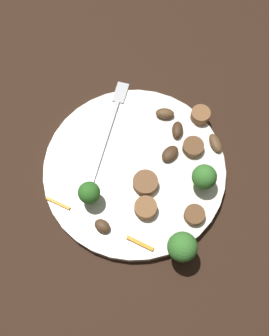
% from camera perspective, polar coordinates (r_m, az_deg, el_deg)
% --- Properties ---
extents(ground_plane, '(1.40, 1.40, 0.00)m').
position_cam_1_polar(ground_plane, '(0.61, 0.00, -0.55)').
color(ground_plane, black).
extents(plate, '(0.26, 0.26, 0.02)m').
position_cam_1_polar(plate, '(0.60, 0.00, -0.28)').
color(plate, white).
rests_on(plate, ground_plane).
extents(fork, '(0.18, 0.02, 0.00)m').
position_cam_1_polar(fork, '(0.62, -3.36, 5.87)').
color(fork, silver).
rests_on(fork, plate).
extents(broccoli_floret_0, '(0.03, 0.03, 0.04)m').
position_cam_1_polar(broccoli_floret_0, '(0.56, -6.23, -3.41)').
color(broccoli_floret_0, '#347525').
rests_on(broccoli_floret_0, plate).
extents(broccoli_floret_1, '(0.04, 0.04, 0.05)m').
position_cam_1_polar(broccoli_floret_1, '(0.54, 6.56, -10.70)').
color(broccoli_floret_1, '#408630').
rests_on(broccoli_floret_1, plate).
extents(broccoli_floret_2, '(0.03, 0.03, 0.05)m').
position_cam_1_polar(broccoli_floret_2, '(0.57, 9.60, -0.82)').
color(broccoli_floret_2, '#408630').
rests_on(broccoli_floret_2, plate).
extents(sausage_slice_0, '(0.05, 0.05, 0.01)m').
position_cam_1_polar(sausage_slice_0, '(0.58, 1.49, -2.06)').
color(sausage_slice_0, brown).
rests_on(sausage_slice_0, plate).
extents(sausage_slice_1, '(0.04, 0.04, 0.02)m').
position_cam_1_polar(sausage_slice_1, '(0.57, 1.52, -5.50)').
color(sausage_slice_1, brown).
rests_on(sausage_slice_1, plate).
extents(sausage_slice_2, '(0.04, 0.04, 0.01)m').
position_cam_1_polar(sausage_slice_2, '(0.61, 8.01, 2.86)').
color(sausage_slice_2, brown).
rests_on(sausage_slice_2, plate).
extents(sausage_slice_3, '(0.03, 0.03, 0.01)m').
position_cam_1_polar(sausage_slice_3, '(0.57, 8.18, -6.37)').
color(sausage_slice_3, brown).
rests_on(sausage_slice_3, plate).
extents(sausage_slice_4, '(0.03, 0.03, 0.02)m').
position_cam_1_polar(sausage_slice_4, '(0.63, 9.00, 7.18)').
color(sausage_slice_4, brown).
rests_on(sausage_slice_4, plate).
extents(mushroom_0, '(0.02, 0.03, 0.01)m').
position_cam_1_polar(mushroom_0, '(0.56, -4.43, -7.90)').
color(mushroom_0, '#4C331E').
rests_on(mushroom_0, plate).
extents(mushroom_1, '(0.03, 0.03, 0.01)m').
position_cam_1_polar(mushroom_1, '(0.62, 11.03, 3.38)').
color(mushroom_1, brown).
rests_on(mushroom_1, plate).
extents(mushroom_2, '(0.02, 0.03, 0.01)m').
position_cam_1_polar(mushroom_2, '(0.63, 4.18, 7.45)').
color(mushroom_2, brown).
rests_on(mushroom_2, plate).
extents(mushroom_3, '(0.03, 0.03, 0.01)m').
position_cam_1_polar(mushroom_3, '(0.60, 4.88, 1.97)').
color(mushroom_3, '#422B19').
rests_on(mushroom_3, plate).
extents(mushroom_4, '(0.03, 0.02, 0.01)m').
position_cam_1_polar(mushroom_4, '(0.62, 5.89, 5.22)').
color(mushroom_4, '#422B19').
rests_on(mushroom_4, plate).
extents(pepper_strip_0, '(0.01, 0.04, 0.00)m').
position_cam_1_polar(pepper_strip_0, '(0.56, 0.75, -10.26)').
color(pepper_strip_0, orange).
rests_on(pepper_strip_0, plate).
extents(pepper_strip_1, '(0.01, 0.04, 0.00)m').
position_cam_1_polar(pepper_strip_1, '(0.58, -10.40, -4.77)').
color(pepper_strip_1, orange).
rests_on(pepper_strip_1, plate).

